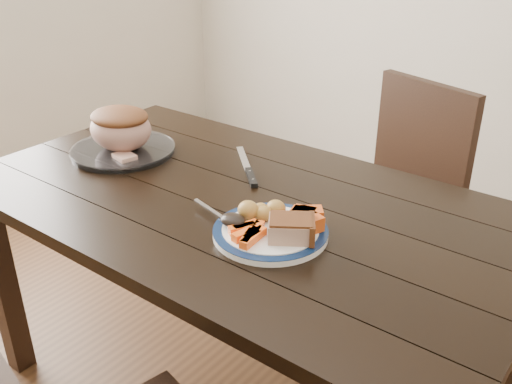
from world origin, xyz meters
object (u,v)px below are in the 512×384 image
Objects in this scene: dining_table at (239,226)px; dinner_plate at (270,233)px; chair_far at (397,193)px; fork at (217,214)px; pork_slice at (291,229)px; carving_knife at (249,172)px; serving_platter at (123,151)px; roast_joint at (121,129)px.

dinner_plate is at bearing -29.11° from dining_table.
chair_far is 5.26× the size of fork.
carving_knife is (-0.33, 0.26, -0.04)m from pork_slice.
chair_far is 2.79× the size of serving_platter.
dining_table is 0.76m from chair_far.
pork_slice is at bearing -9.37° from roast_joint.
dining_table is 4.85× the size of serving_platter.
fork reaches higher than serving_platter.
chair_far reaches higher than fork.
chair_far reaches higher than dining_table.
chair_far is 3.23× the size of dinner_plate.
fork is at bearing -174.14° from pork_slice.
dinner_plate is 0.72m from roast_joint.
pork_slice is 0.50× the size of roast_joint.
pork_slice is (0.10, -0.85, 0.27)m from chair_far.
serving_platter is at bearing -120.63° from carving_knife.
carving_knife is at bearing 126.45° from fork.
pork_slice is (0.26, -0.11, 0.14)m from dining_table.
dinner_plate is 1.35× the size of roast_joint.
dinner_plate is 0.71m from serving_platter.
roast_joint reaches higher than carving_knife.
carving_knife is (-0.27, 0.25, -0.00)m from dinner_plate.
fork is at bearing 98.94° from chair_far.
chair_far reaches higher than carving_knife.
roast_joint is at bearing 170.63° from pork_slice.
pork_slice is at bearing -9.37° from serving_platter.
serving_platter is 0.45m from carving_knife.
pork_slice is 0.42× the size of carving_knife.
pork_slice is at bearing -4.76° from dinner_plate.
dining_table is at bearing 156.24° from pork_slice.
chair_far is (0.16, 0.73, -0.13)m from dining_table.
dining_table is 0.19m from carving_knife.
fork is at bearing -24.81° from carving_knife.
pork_slice reaches higher than carving_knife.
dinner_plate is 0.37m from carving_knife.
carving_knife is at bearing 16.84° from roast_joint.
chair_far is 3.72× the size of carving_knife.
serving_platter reaches higher than dining_table.
roast_joint reaches higher than serving_platter.
dinner_plate is 2.72× the size of pork_slice.
fork is (0.55, -0.15, 0.01)m from serving_platter.
dining_table is 0.18m from fork.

